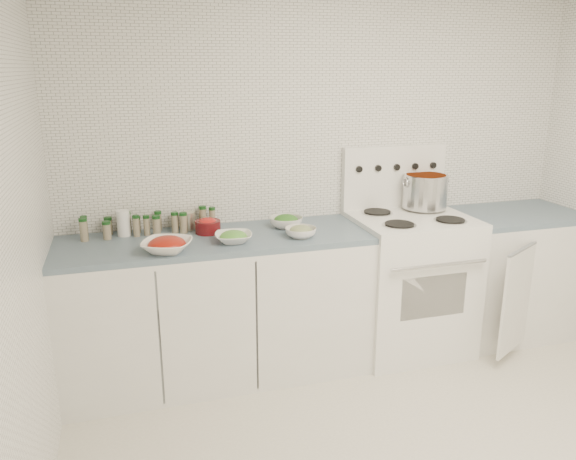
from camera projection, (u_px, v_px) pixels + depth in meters
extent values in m
cube|color=white|center=(327.00, 164.00, 3.77)|extent=(3.50, 0.02, 2.50)
cube|color=white|center=(218.00, 310.00, 3.48)|extent=(1.85, 0.62, 0.86)
cube|color=slate|center=(215.00, 240.00, 3.35)|extent=(1.85, 0.62, 0.03)
cube|color=white|center=(408.00, 284.00, 3.81)|extent=(0.76, 0.65, 0.92)
cube|color=black|center=(433.00, 296.00, 3.51)|extent=(0.45, 0.01, 0.28)
cylinder|color=silver|center=(439.00, 265.00, 3.41)|extent=(0.65, 0.02, 0.02)
cube|color=white|center=(413.00, 218.00, 3.68)|extent=(0.76, 0.65, 0.01)
cube|color=white|center=(394.00, 177.00, 3.89)|extent=(0.76, 0.06, 0.43)
cylinder|color=silver|center=(399.00, 225.00, 3.48)|extent=(0.21, 0.21, 0.01)
cylinder|color=black|center=(399.00, 224.00, 3.48)|extent=(0.18, 0.18, 0.01)
cylinder|color=silver|center=(450.00, 221.00, 3.58)|extent=(0.21, 0.21, 0.01)
cylinder|color=black|center=(450.00, 220.00, 3.58)|extent=(0.18, 0.18, 0.01)
cylinder|color=silver|center=(377.00, 213.00, 3.78)|extent=(0.21, 0.21, 0.01)
cylinder|color=black|center=(377.00, 212.00, 3.78)|extent=(0.18, 0.18, 0.01)
cylinder|color=silver|center=(425.00, 209.00, 3.88)|extent=(0.21, 0.21, 0.01)
cylinder|color=black|center=(425.00, 208.00, 3.88)|extent=(0.18, 0.18, 0.01)
cylinder|color=black|center=(359.00, 169.00, 3.76)|extent=(0.04, 0.02, 0.04)
cylinder|color=black|center=(378.00, 168.00, 3.80)|extent=(0.04, 0.02, 0.04)
cylinder|color=black|center=(397.00, 167.00, 3.84)|extent=(0.04, 0.02, 0.04)
cylinder|color=black|center=(415.00, 166.00, 3.88)|extent=(0.04, 0.02, 0.04)
cylinder|color=black|center=(433.00, 165.00, 3.92)|extent=(0.04, 0.02, 0.04)
cube|color=white|center=(510.00, 275.00, 4.06)|extent=(0.89, 0.62, 0.86)
cube|color=slate|center=(517.00, 215.00, 3.93)|extent=(0.89, 0.62, 0.03)
cube|color=white|center=(516.00, 301.00, 3.61)|extent=(0.36, 0.21, 0.70)
cylinder|color=silver|center=(425.00, 191.00, 3.84)|extent=(0.30, 0.30, 0.23)
cylinder|color=orange|center=(426.00, 177.00, 3.81)|extent=(0.27, 0.27, 0.03)
torus|color=silver|center=(405.00, 183.00, 3.78)|extent=(0.01, 0.07, 0.07)
torus|color=silver|center=(446.00, 180.00, 3.86)|extent=(0.01, 0.07, 0.07)
imported|color=white|center=(167.00, 246.00, 3.08)|extent=(0.35, 0.35, 0.07)
ellipsoid|color=#A5180E|center=(167.00, 244.00, 3.08)|extent=(0.19, 0.19, 0.09)
imported|color=white|center=(234.00, 238.00, 3.25)|extent=(0.24, 0.24, 0.05)
ellipsoid|color=#4E9B32|center=(234.00, 236.00, 3.25)|extent=(0.16, 0.16, 0.07)
imported|color=white|center=(286.00, 222.00, 3.56)|extent=(0.27, 0.27, 0.07)
ellipsoid|color=#265819|center=(286.00, 219.00, 3.55)|extent=(0.15, 0.15, 0.07)
imported|color=white|center=(301.00, 232.00, 3.35)|extent=(0.23, 0.23, 0.06)
ellipsoid|color=#395020|center=(301.00, 230.00, 3.34)|extent=(0.13, 0.13, 0.06)
cylinder|color=#520E11|center=(208.00, 227.00, 3.43)|extent=(0.16, 0.16, 0.08)
ellipsoid|color=red|center=(208.00, 222.00, 3.42)|extent=(0.11, 0.11, 0.06)
cylinder|color=white|center=(124.00, 223.00, 3.36)|extent=(0.10, 0.10, 0.16)
cylinder|color=#ADA892|center=(188.00, 221.00, 3.50)|extent=(0.11, 0.11, 0.11)
cylinder|color=gray|center=(85.00, 228.00, 3.34)|extent=(0.04, 0.04, 0.11)
cylinder|color=#123F15|center=(83.00, 217.00, 3.33)|extent=(0.04, 0.04, 0.02)
cylinder|color=gray|center=(109.00, 227.00, 3.40)|extent=(0.05, 0.05, 0.09)
cylinder|color=#123F15|center=(108.00, 219.00, 3.38)|extent=(0.05, 0.05, 0.02)
cylinder|color=gray|center=(137.00, 226.00, 3.43)|extent=(0.05, 0.05, 0.09)
cylinder|color=#123F15|center=(136.00, 218.00, 3.42)|extent=(0.05, 0.05, 0.02)
cylinder|color=gray|center=(128.00, 224.00, 3.43)|extent=(0.04, 0.04, 0.11)
cylinder|color=#123F15|center=(127.00, 213.00, 3.42)|extent=(0.04, 0.04, 0.02)
cylinder|color=gray|center=(158.00, 222.00, 3.49)|extent=(0.04, 0.04, 0.10)
cylinder|color=#123F15|center=(158.00, 213.00, 3.47)|extent=(0.04, 0.04, 0.02)
cylinder|color=gray|center=(175.00, 222.00, 3.52)|extent=(0.04, 0.04, 0.09)
cylinder|color=#123F15|center=(175.00, 214.00, 3.50)|extent=(0.04, 0.04, 0.02)
cylinder|color=gray|center=(203.00, 218.00, 3.56)|extent=(0.05, 0.05, 0.12)
cylinder|color=#123F15|center=(202.00, 208.00, 3.54)|extent=(0.05, 0.05, 0.02)
cylinder|color=gray|center=(212.00, 218.00, 3.56)|extent=(0.04, 0.04, 0.11)
cylinder|color=#123F15|center=(212.00, 209.00, 3.54)|extent=(0.04, 0.04, 0.02)
cylinder|color=gray|center=(84.00, 231.00, 3.26)|extent=(0.05, 0.05, 0.12)
cylinder|color=#123F15|center=(83.00, 220.00, 3.24)|extent=(0.05, 0.05, 0.02)
cylinder|color=gray|center=(107.00, 232.00, 3.30)|extent=(0.05, 0.05, 0.09)
cylinder|color=#123F15|center=(106.00, 223.00, 3.29)|extent=(0.05, 0.05, 0.02)
cylinder|color=gray|center=(147.00, 227.00, 3.38)|extent=(0.04, 0.04, 0.11)
cylinder|color=#123F15|center=(146.00, 217.00, 3.36)|extent=(0.04, 0.04, 0.02)
cylinder|color=gray|center=(136.00, 227.00, 3.35)|extent=(0.04, 0.04, 0.11)
cylinder|color=#123F15|center=(136.00, 217.00, 3.34)|extent=(0.04, 0.04, 0.02)
cylinder|color=gray|center=(157.00, 227.00, 3.38)|extent=(0.05, 0.05, 0.10)
cylinder|color=#123F15|center=(156.00, 217.00, 3.36)|extent=(0.05, 0.05, 0.02)
cylinder|color=gray|center=(175.00, 224.00, 3.43)|extent=(0.04, 0.04, 0.11)
cylinder|color=#123F15|center=(174.00, 214.00, 3.41)|extent=(0.04, 0.04, 0.02)
cylinder|color=gray|center=(184.00, 224.00, 3.43)|extent=(0.05, 0.05, 0.11)
cylinder|color=#123F15|center=(183.00, 214.00, 3.41)|extent=(0.05, 0.05, 0.02)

